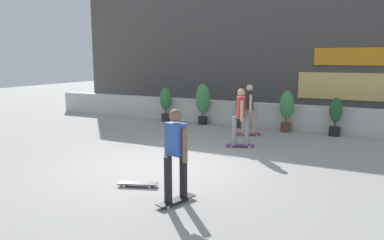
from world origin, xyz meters
TOP-DOWN VIEW (x-y plane):
  - ground_plane at (0.00, 0.00)m, footprint 48.00×48.00m
  - planter_wall at (0.00, 6.00)m, footprint 18.00×0.40m
  - building_backdrop at (0.01, 10.00)m, footprint 20.00×2.08m
  - potted_plant_0 at (-3.23, 5.55)m, footprint 0.45×0.45m
  - potted_plant_1 at (-1.57, 5.55)m, footprint 0.55×0.55m
  - potted_plant_2 at (0.01, 5.55)m, footprint 0.46×0.46m
  - potted_plant_3 at (1.64, 5.55)m, footprint 0.48×0.48m
  - potted_plant_4 at (3.24, 5.55)m, footprint 0.41×0.41m
  - skater_by_wall_right at (0.97, 2.67)m, footprint 0.81×0.52m
  - skater_far_right at (1.36, -1.83)m, footprint 0.53×0.82m
  - skater_mid_plaza at (0.68, 4.33)m, footprint 0.80×0.56m
  - skateboard_near_camera at (0.24, -1.40)m, footprint 0.82×0.46m

SIDE VIEW (x-z plane):
  - ground_plane at x=0.00m, z-range 0.00..0.00m
  - skateboard_near_camera at x=0.24m, z-range 0.02..0.10m
  - planter_wall at x=0.00m, z-range 0.00..0.90m
  - potted_plant_4 at x=3.24m, z-range 0.07..1.34m
  - potted_plant_0 at x=-3.23m, z-range 0.09..1.45m
  - potted_plant_2 at x=0.01m, z-range 0.10..1.48m
  - potted_plant_3 at x=1.64m, z-range 0.11..1.54m
  - potted_plant_1 at x=-1.57m, z-range 0.14..1.71m
  - skater_by_wall_right at x=0.97m, z-range 0.09..1.79m
  - skater_far_right at x=1.36m, z-range 0.09..1.79m
  - skater_mid_plaza at x=0.68m, z-range 0.09..1.79m
  - building_backdrop at x=0.01m, z-range 0.00..6.50m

